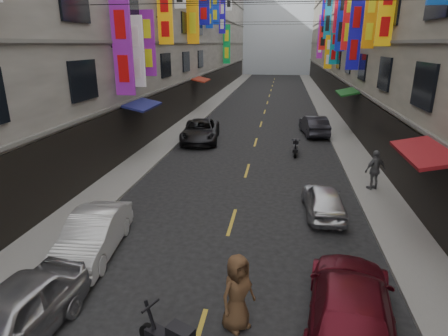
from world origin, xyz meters
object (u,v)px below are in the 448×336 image
(scooter_far_right, at_px, (296,147))
(pedestrian_rfar, at_px, (375,170))
(car_left_far, at_px, (200,131))
(car_left_mid, at_px, (93,235))
(car_left_near, at_px, (10,319))
(car_right_near, at_px, (350,304))
(pedestrian_crossing, at_px, (237,293))
(car_right_far, at_px, (314,125))
(car_right_mid, at_px, (324,200))

(scooter_far_right, bearing_deg, pedestrian_rfar, 123.78)
(scooter_far_right, bearing_deg, car_left_far, -17.59)
(scooter_far_right, xyz_separation_m, pedestrian_rfar, (3.28, -5.43, 0.58))
(car_left_mid, bearing_deg, car_left_near, -95.25)
(car_left_mid, height_order, pedestrian_rfar, pedestrian_rfar)
(scooter_far_right, xyz_separation_m, car_left_far, (-6.28, 2.32, 0.27))
(car_right_near, relative_size, pedestrian_crossing, 2.49)
(car_left_mid, bearing_deg, car_right_far, 59.26)
(car_right_mid, relative_size, pedestrian_crossing, 1.86)
(car_left_far, xyz_separation_m, car_right_mid, (7.12, -10.48, -0.12))
(scooter_far_right, bearing_deg, car_right_far, -102.18)
(car_right_near, bearing_deg, car_left_mid, -8.51)
(scooter_far_right, height_order, pedestrian_crossing, pedestrian_crossing)
(car_right_near, distance_m, pedestrian_crossing, 2.59)
(car_left_mid, bearing_deg, car_right_mid, 22.43)
(car_left_near, distance_m, pedestrian_crossing, 4.95)
(car_right_near, bearing_deg, scooter_far_right, -78.60)
(car_right_near, bearing_deg, car_left_far, -58.91)
(pedestrian_crossing, bearing_deg, car_right_near, -41.59)
(scooter_far_right, height_order, pedestrian_rfar, pedestrian_rfar)
(car_left_mid, height_order, car_right_mid, car_left_mid)
(car_left_near, bearing_deg, car_left_far, 94.27)
(car_left_far, xyz_separation_m, car_right_far, (7.72, 3.12, -0.01))
(pedestrian_rfar, bearing_deg, car_left_near, 17.84)
(car_right_near, height_order, car_right_mid, car_right_near)
(car_right_far, bearing_deg, pedestrian_crossing, 73.54)
(scooter_far_right, distance_m, car_left_mid, 13.89)
(scooter_far_right, height_order, car_right_mid, car_right_mid)
(car_left_near, bearing_deg, pedestrian_rfar, 52.43)
(car_left_far, bearing_deg, car_left_mid, -97.87)
(car_right_mid, bearing_deg, scooter_far_right, -87.15)
(car_left_near, xyz_separation_m, pedestrian_crossing, (4.76, 1.33, 0.25))
(car_left_far, relative_size, pedestrian_crossing, 2.72)
(car_left_mid, distance_m, car_right_mid, 8.45)
(car_left_mid, xyz_separation_m, pedestrian_rfar, (9.84, 6.81, 0.36))
(scooter_far_right, height_order, car_right_far, car_right_far)
(car_left_mid, distance_m, car_right_near, 7.72)
(car_left_far, xyz_separation_m, pedestrian_crossing, (4.56, -17.08, 0.23))
(car_left_near, distance_m, car_right_near, 7.51)
(car_right_far, bearing_deg, car_left_near, 62.23)
(car_left_far, height_order, pedestrian_crossing, pedestrian_crossing)
(car_left_near, bearing_deg, car_right_far, 74.70)
(car_left_mid, xyz_separation_m, car_right_near, (7.40, -2.20, 0.02))
(scooter_far_right, height_order, car_left_mid, car_left_mid)
(car_left_near, bearing_deg, car_right_near, 17.62)
(car_left_mid, relative_size, car_right_mid, 1.15)
(car_left_near, xyz_separation_m, car_right_near, (7.32, 1.65, -0.01))
(car_left_far, relative_size, car_right_far, 1.21)
(car_left_far, relative_size, car_right_mid, 1.47)
(car_right_mid, bearing_deg, car_left_near, 44.24)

